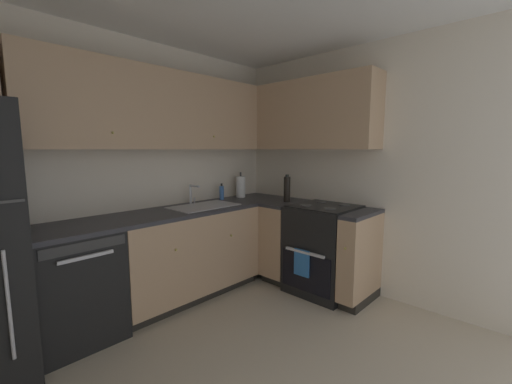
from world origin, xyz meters
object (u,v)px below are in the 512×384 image
oven_range (324,248)px  oil_bottle (287,189)px  dishwasher (74,286)px  paper_towel_roll (241,187)px  soap_bottle (222,193)px

oven_range → oil_bottle: size_ratio=3.45×
dishwasher → paper_towel_roll: bearing=4.8°
dishwasher → oven_range: (2.06, -0.93, 0.02)m
paper_towel_roll → oven_range: bearing=-82.9°
paper_towel_roll → oil_bottle: (0.12, -0.61, 0.02)m
soap_bottle → paper_towel_roll: size_ratio=0.60×
dishwasher → paper_towel_roll: size_ratio=2.73×
oil_bottle → oven_range: bearing=-87.8°
oven_range → paper_towel_roll: (-0.14, 1.09, 0.56)m
dishwasher → soap_bottle: bearing=6.3°
soap_bottle → dishwasher: bearing=-173.7°
dishwasher → oven_range: 2.26m
oven_range → paper_towel_roll: 1.23m
dishwasher → oil_bottle: size_ratio=2.83×
oven_range → oil_bottle: oil_bottle is taller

